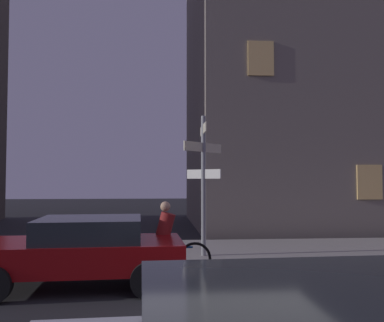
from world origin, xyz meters
name	(u,v)px	position (x,y,z in m)	size (l,w,h in m)	color
sidewalk_kerb	(194,252)	(0.00, 6.25, 0.07)	(40.00, 3.49, 0.14)	#9E9991
signpost	(203,172)	(0.16, 5.26, 2.28)	(1.10, 1.31, 3.61)	gray
car_side_parked	(82,249)	(-2.48, 2.88, 0.73)	(4.12, 2.21, 1.34)	maroon
cyclist	(168,241)	(-0.80, 3.73, 0.75)	(1.82, 0.34, 1.61)	black
building_right_block	(315,56)	(6.30, 13.22, 7.89)	(11.42, 9.65, 15.77)	slate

